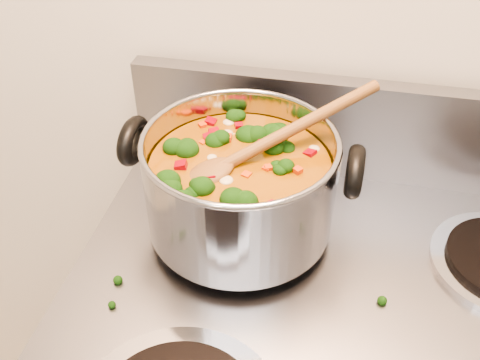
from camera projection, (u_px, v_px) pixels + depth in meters
name	position (u px, v px, depth m)	size (l,w,h in m)	color
stockpot	(240.00, 185.00, 0.70)	(0.31, 0.25, 0.15)	#9E9EA5
wooden_spoon	(253.00, 150.00, 0.67)	(0.24, 0.20, 0.09)	brown
cooktop_crumbs	(245.00, 207.00, 0.78)	(0.32, 0.27, 0.01)	black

